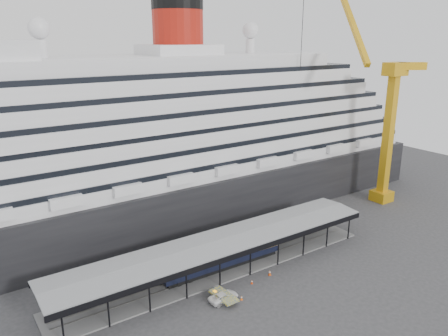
{
  "coord_description": "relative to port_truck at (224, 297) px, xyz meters",
  "views": [
    {
      "loc": [
        -35.2,
        -47.68,
        36.32
      ],
      "look_at": [
        2.68,
        8.0,
        16.05
      ],
      "focal_mm": 35.0,
      "sensor_mm": 36.0,
      "label": 1
    }
  ],
  "objects": [
    {
      "name": "ground",
      "position": [
        4.59,
        2.57,
        -0.63
      ],
      "size": [
        200.0,
        200.0,
        0.0
      ],
      "primitive_type": "plane",
      "color": "#313134",
      "rests_on": "ground"
    },
    {
      "name": "traffic_cone_right",
      "position": [
        10.0,
        1.66,
        -0.21
      ],
      "size": [
        0.58,
        0.58,
        0.85
      ],
      "rotation": [
        0.0,
        0.0,
        -0.41
      ],
      "color": "#DC4B0C",
      "rests_on": "ground"
    },
    {
      "name": "crane_yellow",
      "position": [
        51.65,
        13.11,
        19.33
      ],
      "size": [
        23.83,
        18.78,
        47.6
      ],
      "color": "#C99012",
      "rests_on": "ground"
    },
    {
      "name": "platform_canopy",
      "position": [
        4.59,
        7.57,
        1.73
      ],
      "size": [
        56.0,
        9.18,
        5.3
      ],
      "color": "slate",
      "rests_on": "ground"
    },
    {
      "name": "port_truck",
      "position": [
        0.0,
        0.0,
        0.0
      ],
      "size": [
        4.63,
        2.33,
        1.26
      ],
      "primitive_type": "imported",
      "rotation": [
        0.0,
        0.0,
        1.63
      ],
      "color": "white",
      "rests_on": "ground"
    },
    {
      "name": "cruise_ship",
      "position": [
        4.63,
        34.57,
        17.72
      ],
      "size": [
        130.0,
        30.0,
        43.9
      ],
      "color": "black",
      "rests_on": "ground"
    },
    {
      "name": "traffic_cone_left",
      "position": [
        2.25,
        -1.31,
        -0.29
      ],
      "size": [
        0.45,
        0.45,
        0.67
      ],
      "rotation": [
        0.0,
        0.0,
        -0.39
      ],
      "color": "orange",
      "rests_on": "ground"
    },
    {
      "name": "pullman_carriage",
      "position": [
        4.89,
        7.57,
        1.93
      ],
      "size": [
        21.43,
        3.26,
        20.99
      ],
      "rotation": [
        0.0,
        0.0,
        -0.02
      ],
      "color": "black",
      "rests_on": "ground"
    },
    {
      "name": "traffic_cone_mid",
      "position": [
        6.1,
        1.24,
        -0.29
      ],
      "size": [
        0.46,
        0.46,
        0.68
      ],
      "rotation": [
        0.0,
        0.0,
        -0.4
      ],
      "color": "#D83F0C",
      "rests_on": "ground"
    }
  ]
}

